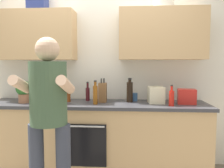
% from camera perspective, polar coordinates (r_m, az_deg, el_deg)
% --- Properties ---
extents(back_wall_unit, '(4.00, 0.38, 2.50)m').
position_cam_1_polar(back_wall_unit, '(3.19, -3.55, 6.69)').
color(back_wall_unit, silver).
rests_on(back_wall_unit, ground).
extents(counter, '(2.84, 0.67, 0.90)m').
position_cam_1_polar(counter, '(3.06, -4.12, -12.95)').
color(counter, tan).
rests_on(counter, ground).
extents(person_standing, '(0.49, 0.45, 1.63)m').
position_cam_1_polar(person_standing, '(2.22, -15.42, -6.28)').
color(person_standing, '#383D4C').
rests_on(person_standing, ground).
extents(bottle_hotsauce, '(0.06, 0.06, 0.25)m').
position_cam_1_polar(bottle_hotsauce, '(2.80, 14.50, -3.29)').
color(bottle_hotsauce, red).
rests_on(bottle_hotsauce, counter).
extents(bottle_wine, '(0.05, 0.05, 0.25)m').
position_cam_1_polar(bottle_wine, '(3.12, -6.04, -2.28)').
color(bottle_wine, '#471419').
rests_on(bottle_wine, counter).
extents(bottle_oil, '(0.08, 0.08, 0.26)m').
position_cam_1_polar(bottle_oil, '(3.22, -13.05, -2.15)').
color(bottle_oil, olive).
rests_on(bottle_oil, counter).
extents(bottle_syrup, '(0.06, 0.06, 0.29)m').
position_cam_1_polar(bottle_syrup, '(2.83, -4.15, -2.52)').
color(bottle_syrup, '#8C4C14').
rests_on(bottle_syrup, counter).
extents(bottle_vinegar, '(0.08, 0.08, 0.22)m').
position_cam_1_polar(bottle_vinegar, '(3.08, -10.95, -2.67)').
color(bottle_vinegar, brown).
rests_on(bottle_vinegar, counter).
extents(bottle_soy, '(0.08, 0.08, 0.31)m').
position_cam_1_polar(bottle_soy, '(2.99, 4.40, -1.87)').
color(bottle_soy, black).
rests_on(bottle_soy, counter).
extents(cup_tea, '(0.08, 0.08, 0.11)m').
position_cam_1_polar(cup_tea, '(3.10, 5.56, -3.21)').
color(cup_tea, '#33598C').
rests_on(cup_tea, counter).
extents(mixing_bowl, '(0.28, 0.28, 0.09)m').
position_cam_1_polar(mixing_bowl, '(3.06, -15.76, -3.65)').
color(mixing_bowl, silver).
rests_on(mixing_bowl, counter).
extents(knife_block, '(0.10, 0.14, 0.31)m').
position_cam_1_polar(knife_block, '(2.99, -2.32, -2.10)').
color(knife_block, brown).
rests_on(knife_block, counter).
extents(potted_herb, '(0.19, 0.19, 0.28)m').
position_cam_1_polar(potted_herb, '(3.13, -21.05, -1.48)').
color(potted_herb, '#9E6647').
rests_on(potted_herb, counter).
extents(grocery_bag_rice, '(0.20, 0.23, 0.21)m').
position_cam_1_polar(grocery_bag_rice, '(2.97, 10.84, -2.66)').
color(grocery_bag_rice, beige).
rests_on(grocery_bag_rice, counter).
extents(grocery_bag_crisps, '(0.23, 0.20, 0.18)m').
position_cam_1_polar(grocery_bag_crisps, '(3.01, 17.97, -2.95)').
color(grocery_bag_crisps, red).
rests_on(grocery_bag_crisps, counter).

